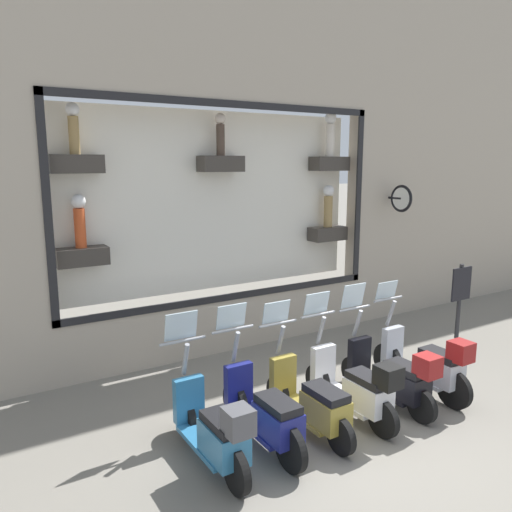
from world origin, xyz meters
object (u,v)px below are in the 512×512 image
scooter_navy_4 (265,414)px  shop_sign_post (459,312)px  scooter_teal_5 (215,430)px  scooter_silver_0 (428,364)px  scooter_olive_3 (312,402)px  scooter_black_1 (394,376)px  scooter_white_2 (357,387)px

scooter_navy_4 → shop_sign_post: 4.11m
scooter_teal_5 → shop_sign_post: (0.45, -4.76, 0.49)m
scooter_silver_0 → scooter_navy_4: 2.81m
scooter_silver_0 → scooter_olive_3: 2.11m
scooter_black_1 → scooter_navy_4: bearing=88.0°
scooter_navy_4 → scooter_teal_5: (-0.06, 0.70, 0.03)m
scooter_white_2 → scooter_navy_4: size_ratio=0.99×
scooter_white_2 → shop_sign_post: bearing=-80.2°
shop_sign_post → scooter_silver_0: bearing=109.7°
scooter_silver_0 → scooter_white_2: 1.40m
scooter_white_2 → shop_sign_post: (0.46, -2.65, 0.50)m
shop_sign_post → scooter_teal_5: bearing=95.4°
scooter_white_2 → shop_sign_post: size_ratio=1.01×
scooter_navy_4 → scooter_olive_3: bearing=-90.7°
scooter_black_1 → scooter_teal_5: bearing=89.9°
scooter_silver_0 → shop_sign_post: 1.41m
scooter_olive_3 → scooter_navy_4: size_ratio=0.99×
scooter_olive_3 → shop_sign_post: shop_sign_post is taller
scooter_black_1 → shop_sign_post: size_ratio=1.01×
scooter_navy_4 → scooter_teal_5: size_ratio=1.01×
scooter_black_1 → scooter_white_2: size_ratio=1.00×
scooter_silver_0 → scooter_navy_4: size_ratio=1.00×
scooter_white_2 → scooter_navy_4: scooter_navy_4 is taller
scooter_black_1 → shop_sign_post: (0.46, -1.95, 0.50)m
scooter_olive_3 → shop_sign_post: 3.42m
scooter_black_1 → scooter_olive_3: scooter_black_1 is taller
scooter_white_2 → scooter_teal_5: 2.10m
scooter_silver_0 → scooter_olive_3: bearing=88.6°
scooter_teal_5 → scooter_olive_3: bearing=-87.7°
scooter_silver_0 → scooter_navy_4: bearing=88.8°
scooter_navy_4 → scooter_teal_5: bearing=95.3°
scooter_teal_5 → shop_sign_post: shop_sign_post is taller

